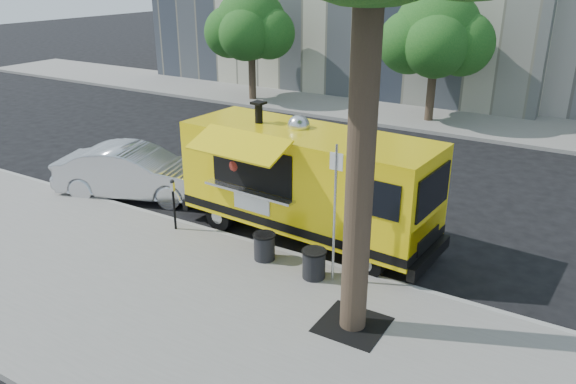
# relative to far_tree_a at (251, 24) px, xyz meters

# --- Properties ---
(ground) EXTENTS (120.00, 120.00, 0.00)m
(ground) POSITION_rel_far_tree_a_xyz_m (10.00, -12.30, -3.78)
(ground) COLOR black
(ground) RESTS_ON ground
(sidewalk) EXTENTS (60.00, 6.00, 0.15)m
(sidewalk) POSITION_rel_far_tree_a_xyz_m (10.00, -16.30, -3.70)
(sidewalk) COLOR gray
(sidewalk) RESTS_ON ground
(curb) EXTENTS (60.00, 0.14, 0.16)m
(curb) POSITION_rel_far_tree_a_xyz_m (10.00, -13.23, -3.70)
(curb) COLOR #999993
(curb) RESTS_ON ground
(far_sidewalk) EXTENTS (60.00, 5.00, 0.15)m
(far_sidewalk) POSITION_rel_far_tree_a_xyz_m (10.00, 1.20, -3.70)
(far_sidewalk) COLOR gray
(far_sidewalk) RESTS_ON ground
(tree_well) EXTENTS (1.20, 1.20, 0.02)m
(tree_well) POSITION_rel_far_tree_a_xyz_m (12.60, -15.10, -3.62)
(tree_well) COLOR black
(tree_well) RESTS_ON sidewalk
(far_tree_a) EXTENTS (3.42, 3.42, 5.36)m
(far_tree_a) POSITION_rel_far_tree_a_xyz_m (0.00, 0.00, 0.00)
(far_tree_a) COLOR #33261C
(far_tree_a) RESTS_ON far_sidewalk
(far_tree_b) EXTENTS (3.60, 3.60, 5.50)m
(far_tree_b) POSITION_rel_far_tree_a_xyz_m (9.00, 0.40, 0.06)
(far_tree_b) COLOR #33261C
(far_tree_b) RESTS_ON far_sidewalk
(sign_post) EXTENTS (0.28, 0.06, 3.00)m
(sign_post) POSITION_rel_far_tree_a_xyz_m (11.55, -13.85, -1.93)
(sign_post) COLOR silver
(sign_post) RESTS_ON sidewalk
(parking_meter) EXTENTS (0.11, 0.11, 1.33)m
(parking_meter) POSITION_rel_far_tree_a_xyz_m (7.00, -13.65, -2.79)
(parking_meter) COLOR black
(parking_meter) RESTS_ON sidewalk
(food_truck) EXTENTS (6.72, 3.26, 3.25)m
(food_truck) POSITION_rel_far_tree_a_xyz_m (9.90, -12.13, -2.25)
(food_truck) COLOR yellow
(food_truck) RESTS_ON ground
(sedan) EXTENTS (4.89, 3.03, 1.52)m
(sedan) POSITION_rel_far_tree_a_xyz_m (4.31, -12.30, -3.01)
(sedan) COLOR silver
(sedan) RESTS_ON ground
(trash_bin_left) EXTENTS (0.53, 0.53, 0.64)m
(trash_bin_left) POSITION_rel_far_tree_a_xyz_m (11.15, -13.95, -3.29)
(trash_bin_left) COLOR black
(trash_bin_left) RESTS_ON sidewalk
(trash_bin_right) EXTENTS (0.52, 0.52, 0.62)m
(trash_bin_right) POSITION_rel_far_tree_a_xyz_m (9.80, -13.81, -3.30)
(trash_bin_right) COLOR black
(trash_bin_right) RESTS_ON sidewalk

